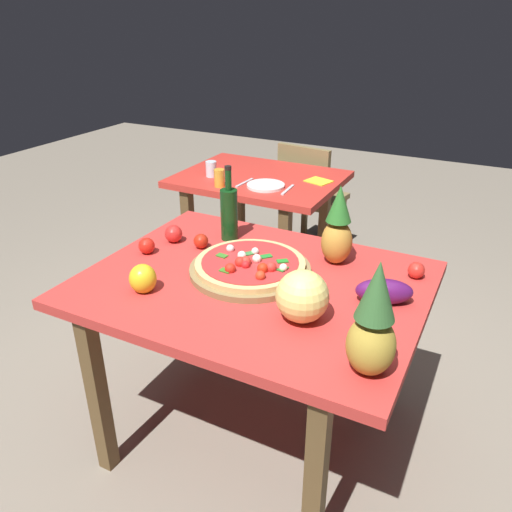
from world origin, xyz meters
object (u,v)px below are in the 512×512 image
(pineapple_left, at_px, (373,325))
(drinking_glass_water, at_px, (211,169))
(dinner_plate, at_px, (266,186))
(bell_pepper, at_px, (143,279))
(dining_chair, at_px, (309,194))
(eggplant, at_px, (384,291))
(pizza_board, at_px, (250,270))
(tomato_near_board, at_px, (416,270))
(tomato_beside_pepper, at_px, (174,234))
(drinking_glass_juice, at_px, (219,178))
(pineapple_right, at_px, (338,229))
(wine_bottle, at_px, (229,213))
(napkin_folded, at_px, (319,181))
(fork_utensil, at_px, (245,183))
(pizza, at_px, (250,264))
(tomato_by_bottle, at_px, (147,246))
(display_table, at_px, (254,299))
(melon, at_px, (302,296))
(background_table, at_px, (259,195))
(tomato_at_corner, at_px, (201,241))
(knife_utensil, at_px, (288,190))

(pineapple_left, relative_size, drinking_glass_water, 3.76)
(dinner_plate, bearing_deg, bell_pepper, -84.17)
(dining_chair, bearing_deg, eggplant, 126.79)
(pizza_board, xyz_separation_m, tomato_near_board, (0.59, 0.25, 0.02))
(dinner_plate, bearing_deg, tomato_beside_pepper, -91.59)
(drinking_glass_juice, bearing_deg, pineapple_right, -33.94)
(wine_bottle, relative_size, napkin_folded, 2.39)
(dining_chair, relative_size, tomato_near_board, 13.19)
(dining_chair, relative_size, pizza_board, 1.79)
(dining_chair, xyz_separation_m, pineapple_right, (0.70, -1.51, 0.43))
(fork_utensil, bearing_deg, bell_pepper, -74.46)
(pineapple_left, bearing_deg, tomato_near_board, 89.38)
(eggplant, bearing_deg, pizza, -177.76)
(tomato_by_bottle, bearing_deg, drinking_glass_water, 107.51)
(display_table, bearing_deg, dinner_plate, 113.90)
(eggplant, xyz_separation_m, dinner_plate, (-0.93, 0.96, -0.04))
(wine_bottle, relative_size, dinner_plate, 1.52)
(dining_chair, relative_size, pizza, 1.97)
(pizza_board, distance_m, bell_pepper, 0.42)
(melon, bearing_deg, wine_bottle, 139.56)
(drinking_glass_water, bearing_deg, background_table, 28.39)
(wine_bottle, bearing_deg, display_table, -46.75)
(melon, height_order, dinner_plate, melon)
(tomato_at_corner, relative_size, fork_utensil, 0.36)
(bell_pepper, distance_m, tomato_near_board, 1.03)
(melon, xyz_separation_m, drinking_glass_juice, (-0.96, 1.07, -0.04))
(tomato_beside_pepper, distance_m, fork_utensil, 0.88)
(pizza_board, height_order, eggplant, eggplant)
(drinking_glass_juice, bearing_deg, tomato_beside_pepper, -73.96)
(tomato_by_bottle, xyz_separation_m, tomato_beside_pepper, (0.03, 0.15, 0.00))
(bell_pepper, bearing_deg, display_table, 38.74)
(drinking_glass_water, relative_size, knife_utensil, 0.52)
(dining_chair, height_order, pineapple_right, pineapple_right)
(background_table, height_order, fork_utensil, fork_utensil)
(pizza_board, xyz_separation_m, pineapple_left, (0.58, -0.38, 0.15))
(display_table, bearing_deg, tomato_by_bottle, 179.77)
(pizza, relative_size, dinner_plate, 1.96)
(background_table, xyz_separation_m, pizza_board, (0.54, -1.14, 0.13))
(pineapple_left, bearing_deg, display_table, 148.43)
(pineapple_left, distance_m, bell_pepper, 0.87)
(melon, xyz_separation_m, tomato_near_board, (0.28, 0.47, -0.06))
(wine_bottle, relative_size, pineapple_left, 0.95)
(pineapple_left, relative_size, knife_utensil, 1.97)
(melon, xyz_separation_m, bell_pepper, (-0.59, -0.09, -0.04))
(pizza_board, bearing_deg, drinking_glass_water, 128.55)
(display_table, xyz_separation_m, dining_chair, (-0.47, 1.79, -0.20))
(drinking_glass_water, bearing_deg, drinking_glass_juice, -44.89)
(background_table, distance_m, dinner_plate, 0.25)
(pineapple_right, bearing_deg, display_table, -128.69)
(background_table, distance_m, drinking_glass_water, 0.34)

